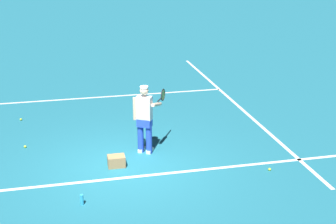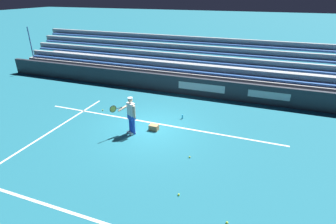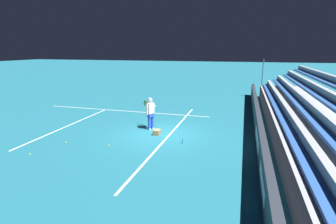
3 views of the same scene
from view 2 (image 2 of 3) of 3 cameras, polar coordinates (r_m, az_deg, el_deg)
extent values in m
plane|color=#1E6B7F|center=(12.22, -3.80, -3.47)|extent=(160.00, 160.00, 0.00)
cube|color=white|center=(12.62, -2.89, -2.45)|extent=(12.00, 0.10, 0.01)
cube|color=white|center=(11.86, -31.03, -8.32)|extent=(0.10, 12.00, 0.01)
cube|color=white|center=(8.48, -19.91, -20.04)|extent=(8.22, 0.10, 0.01)
cube|color=#2D333D|center=(16.13, 3.04, 5.87)|extent=(26.58, 0.24, 1.10)
cube|color=silver|center=(15.69, 7.20, 5.37)|extent=(2.80, 0.01, 0.44)
cube|color=silver|center=(15.36, 21.07, 3.42)|extent=(2.20, 0.01, 0.40)
cube|color=#9EA3A8|center=(18.14, 5.15, 7.97)|extent=(25.26, 3.20, 1.10)
cube|color=#2D5BAD|center=(16.85, 4.12, 8.92)|extent=(24.75, 0.40, 0.12)
cube|color=#9EA3A8|center=(17.07, 4.41, 9.63)|extent=(25.26, 0.24, 0.45)
cube|color=#2D5BAD|center=(17.48, 4.92, 11.01)|extent=(24.75, 0.40, 0.12)
cube|color=#9EA3A8|center=(17.71, 5.19, 11.66)|extent=(25.26, 0.24, 0.45)
cube|color=#2D5BAD|center=(18.14, 5.68, 12.94)|extent=(24.75, 0.40, 0.12)
cube|color=#9EA3A8|center=(18.37, 5.93, 13.55)|extent=(25.26, 0.24, 0.45)
cube|color=#2D5BAD|center=(18.81, 6.40, 14.74)|extent=(24.75, 0.40, 0.12)
cube|color=#9EA3A8|center=(19.06, 6.63, 15.30)|extent=(25.26, 0.24, 0.45)
cylinder|color=#4C70B2|center=(23.02, -27.50, 11.91)|extent=(0.08, 0.08, 3.40)
cylinder|color=blue|center=(11.58, -7.55, -2.88)|extent=(0.15, 0.15, 0.88)
cylinder|color=blue|center=(11.75, -8.14, -2.49)|extent=(0.15, 0.15, 0.88)
cube|color=white|center=(11.74, -7.69, -4.67)|extent=(0.23, 0.30, 0.09)
cube|color=white|center=(11.91, -8.27, -4.26)|extent=(0.23, 0.30, 0.09)
cube|color=blue|center=(11.51, -7.95, -1.09)|extent=(0.40, 0.36, 0.20)
cube|color=white|center=(11.35, -8.06, 0.59)|extent=(0.42, 0.36, 0.58)
sphere|color=beige|center=(11.18, -8.23, 2.58)|extent=(0.21, 0.21, 0.21)
cylinder|color=white|center=(11.14, -8.26, 3.01)|extent=(0.20, 0.20, 0.05)
cylinder|color=beige|center=(11.18, -7.37, 0.01)|extent=(0.09, 0.09, 0.56)
cylinder|color=beige|center=(11.43, -9.58, 0.94)|extent=(0.37, 0.55, 0.24)
cylinder|color=black|center=(11.30, -10.63, 0.85)|extent=(0.18, 0.28, 0.03)
torus|color=black|center=(11.17, -11.89, 0.66)|extent=(0.18, 0.28, 0.31)
cylinder|color=#D6D14C|center=(11.17, -11.89, 0.66)|extent=(0.14, 0.24, 0.27)
cube|color=#A87F51|center=(11.98, -3.10, -3.36)|extent=(0.40, 0.31, 0.26)
sphere|color=#CCE533|center=(7.93, 12.71, -22.43)|extent=(0.07, 0.07, 0.07)
sphere|color=#CCE533|center=(8.54, 2.34, -17.52)|extent=(0.07, 0.07, 0.07)
sphere|color=#CCE533|center=(14.33, -14.03, 0.39)|extent=(0.07, 0.07, 0.07)
sphere|color=#CCE533|center=(10.16, 4.72, -9.73)|extent=(0.07, 0.07, 0.07)
cylinder|color=#33B2E5|center=(13.03, 3.13, -1.02)|extent=(0.07, 0.07, 0.22)
camera|label=1|loc=(19.83, 11.61, 21.69)|focal=50.00mm
camera|label=3|loc=(15.90, 50.64, 10.57)|focal=28.00mm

